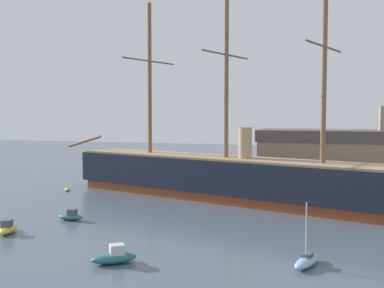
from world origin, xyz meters
The scene contains 8 objects.
tall_ship centered at (1.63, 57.31, 3.94)m, with size 73.00×28.62×36.16m.
motorboat_near_centre centered at (-0.95, 19.80, 0.67)m, with size 4.80×4.23×1.91m.
motorboat_mid_left centered at (-19.21, 26.52, 0.62)m, with size 3.02×4.55×1.77m.
sailboat_mid_right centered at (17.57, 24.68, 0.54)m, with size 2.93×5.18×6.46m.
motorboat_alongside_bow centered at (-15.61, 35.29, 0.55)m, with size 3.75×1.61×1.57m.
dinghy_far_left centered at (-30.11, 57.17, 0.28)m, with size 2.21×2.48×0.55m.
dinghy_distant_centre centered at (0.78, 66.46, 0.29)m, with size 2.30×2.54×0.57m.
dockside_warehouse_right centered at (24.07, 75.12, 5.89)m, with size 41.64×15.36×16.45m.
Camera 1 is at (20.40, -22.00, 15.09)m, focal length 43.89 mm.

